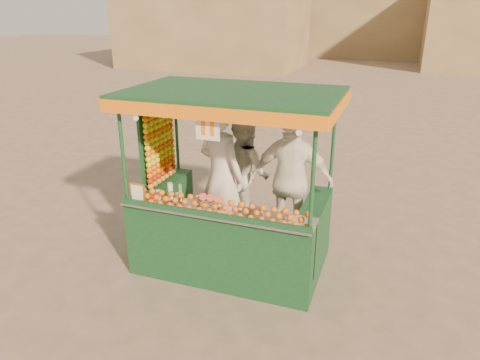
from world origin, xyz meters
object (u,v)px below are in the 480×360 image
(juice_cart, at_px, (225,214))
(vendor_left, at_px, (221,176))
(vendor_right, at_px, (292,180))
(vendor_middle, at_px, (245,172))

(juice_cart, xyz_separation_m, vendor_left, (-0.10, 0.12, 0.48))
(vendor_right, bearing_deg, vendor_left, 17.08)
(vendor_middle, relative_size, vendor_right, 0.93)
(juice_cart, xyz_separation_m, vendor_middle, (0.04, 0.66, 0.35))
(vendor_middle, bearing_deg, vendor_right, -154.96)
(juice_cart, height_order, vendor_left, juice_cart)
(vendor_left, height_order, vendor_right, vendor_left)
(vendor_left, xyz_separation_m, vendor_right, (0.86, 0.31, -0.06))
(juice_cart, bearing_deg, vendor_right, 29.55)
(vendor_left, bearing_deg, juice_cart, 150.69)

